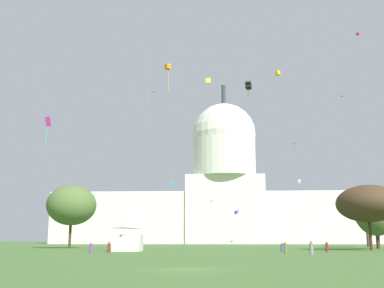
% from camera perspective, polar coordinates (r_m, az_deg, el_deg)
% --- Properties ---
extents(ground_plane, '(800.00, 800.00, 0.00)m').
position_cam_1_polar(ground_plane, '(31.58, -0.70, -14.64)').
color(ground_plane, '#42662D').
extents(capitol_building, '(146.66, 27.90, 70.09)m').
position_cam_1_polar(capitol_building, '(208.82, 3.91, -5.78)').
color(capitol_building, silver).
rests_on(capitol_building, ground_plane).
extents(event_tent, '(4.97, 7.21, 5.79)m').
position_cam_1_polar(event_tent, '(80.31, -7.56, -10.40)').
color(event_tent, white).
rests_on(event_tent, ground_plane).
extents(tree_west_mid, '(14.32, 14.27, 13.65)m').
position_cam_1_polar(tree_west_mid, '(109.47, -14.10, -7.05)').
color(tree_west_mid, '#42301E').
rests_on(tree_west_mid, ground_plane).
extents(tree_east_far, '(7.37, 7.39, 13.42)m').
position_cam_1_polar(tree_east_far, '(132.71, 19.95, -7.56)').
color(tree_east_far, '#4C3823').
rests_on(tree_east_far, ground_plane).
extents(tree_east_mid, '(10.46, 9.92, 12.24)m').
position_cam_1_polar(tree_east_mid, '(106.66, 20.97, -7.55)').
color(tree_east_mid, '#42301E').
rests_on(tree_east_mid, ground_plane).
extents(tree_east_near, '(15.38, 15.64, 11.44)m').
position_cam_1_polar(tree_east_near, '(91.56, 20.17, -6.65)').
color(tree_east_near, '#42301E').
rests_on(tree_east_near, ground_plane).
extents(person_maroon_lawn_far_right, '(0.47, 0.47, 1.58)m').
position_cam_1_polar(person_maroon_lawn_far_right, '(77.16, 15.72, -11.69)').
color(person_maroon_lawn_far_right, maroon).
rests_on(person_maroon_lawn_far_right, ground_plane).
extents(person_olive_near_tent, '(0.40, 0.40, 1.62)m').
position_cam_1_polar(person_olive_near_tent, '(64.62, 11.01, -12.04)').
color(person_olive_near_tent, olive).
rests_on(person_olive_near_tent, ground_plane).
extents(person_maroon_near_tree_west, '(0.44, 0.44, 1.62)m').
position_cam_1_polar(person_maroon_near_tree_west, '(70.70, -9.83, -11.99)').
color(person_maroon_near_tree_west, maroon).
rests_on(person_maroon_near_tree_west, ground_plane).
extents(person_grey_mid_center, '(0.53, 0.53, 1.68)m').
position_cam_1_polar(person_grey_mid_center, '(62.68, 13.96, -11.94)').
color(person_grey_mid_center, gray).
rests_on(person_grey_mid_center, ground_plane).
extents(person_denim_deep_crowd, '(0.61, 0.61, 1.50)m').
position_cam_1_polar(person_denim_deep_crowd, '(76.45, 10.66, -11.95)').
color(person_denim_deep_crowd, '#3D5684').
rests_on(person_denim_deep_crowd, ground_plane).
extents(person_purple_back_center, '(0.49, 0.49, 1.59)m').
position_cam_1_polar(person_purple_back_center, '(67.19, -11.90, -11.98)').
color(person_purple_back_center, '#703D93').
rests_on(person_purple_back_center, ground_plane).
extents(kite_blue_high, '(1.18, 1.34, 0.25)m').
position_cam_1_polar(kite_blue_high, '(146.59, 17.20, 5.25)').
color(kite_blue_high, blue).
extents(kite_gold_mid, '(1.02, 0.57, 1.20)m').
position_cam_1_polar(kite_gold_mid, '(93.44, 1.94, 7.56)').
color(kite_gold_mid, gold).
extents(kite_yellow_high, '(1.53, 1.53, 3.02)m').
position_cam_1_polar(kite_yellow_high, '(125.23, 10.09, 8.27)').
color(kite_yellow_high, yellow).
extents(kite_violet_low, '(1.48, 1.45, 1.36)m').
position_cam_1_polar(kite_violet_low, '(156.89, 5.30, -8.05)').
color(kite_violet_low, purple).
extents(kite_pink_mid, '(0.08, 0.85, 1.44)m').
position_cam_1_polar(kite_pink_mid, '(125.86, 1.93, -0.57)').
color(kite_pink_mid, pink).
extents(kite_green_high, '(1.17, 1.34, 0.12)m').
position_cam_1_polar(kite_green_high, '(143.35, -4.35, 6.00)').
color(kite_green_high, green).
extents(kite_black_mid, '(1.41, 1.48, 3.11)m').
position_cam_1_polar(kite_black_mid, '(98.28, 6.70, 6.90)').
color(kite_black_mid, black).
extents(kite_red_high, '(0.90, 0.91, 0.82)m').
position_cam_1_polar(kite_red_high, '(137.25, 19.07, 12.23)').
color(kite_red_high, red).
extents(kite_orange_mid, '(0.91, 0.91, 3.83)m').
position_cam_1_polar(kite_orange_mid, '(66.12, -2.90, 9.03)').
color(kite_orange_mid, orange).
extents(kite_turquoise_high, '(1.40, 0.86, 3.72)m').
position_cam_1_polar(kite_turquoise_high, '(173.22, 9.05, 4.77)').
color(kite_turquoise_high, teal).
extents(kite_magenta_mid, '(1.13, 0.63, 4.49)m').
position_cam_1_polar(kite_magenta_mid, '(75.88, -16.72, 2.31)').
color(kite_magenta_mid, '#D1339E').
extents(kite_white_mid, '(1.11, 1.19, 2.77)m').
position_cam_1_polar(kite_white_mid, '(163.31, 12.61, -4.37)').
color(kite_white_mid, white).
extents(kite_cyan_low, '(0.79, 0.84, 0.80)m').
position_cam_1_polar(kite_cyan_low, '(120.10, -2.45, -4.83)').
color(kite_cyan_low, '#33BCDB').
extents(kite_blue_mid, '(1.41, 1.34, 2.34)m').
position_cam_1_polar(kite_blue_mid, '(170.94, 12.09, -0.20)').
color(kite_blue_mid, blue).
extents(kite_gold_high, '(0.60, 0.56, 3.40)m').
position_cam_1_polar(kite_gold_high, '(133.83, -5.24, 5.99)').
color(kite_gold_high, gold).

